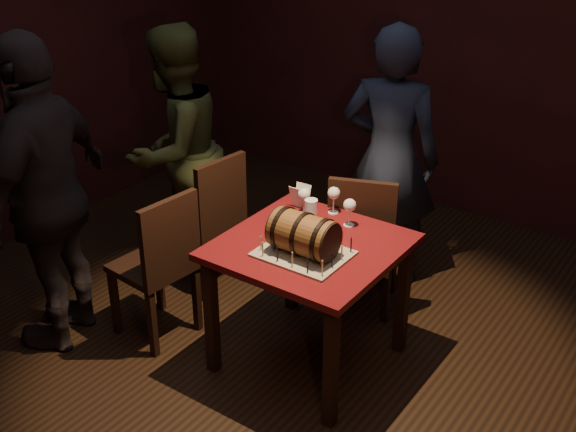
% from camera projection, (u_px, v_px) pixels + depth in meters
% --- Properties ---
extents(room_shell, '(5.04, 5.04, 2.80)m').
position_uv_depth(room_shell, '(272.00, 132.00, 3.43)').
color(room_shell, black).
rests_on(room_shell, ground).
extents(pub_table, '(0.90, 0.90, 0.75)m').
position_uv_depth(pub_table, '(310.00, 262.00, 3.84)').
color(pub_table, '#4A0C11').
rests_on(pub_table, ground).
extents(cake_board, '(0.45, 0.35, 0.01)m').
position_uv_depth(cake_board, '(303.00, 254.00, 3.68)').
color(cake_board, gray).
rests_on(cake_board, pub_table).
extents(barrel_cake, '(0.39, 0.23, 0.23)m').
position_uv_depth(barrel_cake, '(303.00, 234.00, 3.63)').
color(barrel_cake, brown).
rests_on(barrel_cake, cake_board).
extents(birthday_candles, '(0.40, 0.30, 0.09)m').
position_uv_depth(birthday_candles, '(304.00, 246.00, 3.66)').
color(birthday_candles, '#D6C07F').
rests_on(birthday_candles, cake_board).
extents(wine_glass_left, '(0.07, 0.07, 0.16)m').
position_uv_depth(wine_glass_left, '(304.00, 195.00, 4.05)').
color(wine_glass_left, silver).
rests_on(wine_glass_left, pub_table).
extents(wine_glass_mid, '(0.07, 0.07, 0.16)m').
position_uv_depth(wine_glass_mid, '(334.00, 194.00, 4.07)').
color(wine_glass_mid, silver).
rests_on(wine_glass_mid, pub_table).
extents(wine_glass_right, '(0.07, 0.07, 0.16)m').
position_uv_depth(wine_glass_right, '(350.00, 206.00, 3.92)').
color(wine_glass_right, silver).
rests_on(wine_glass_right, pub_table).
extents(pint_of_ale, '(0.07, 0.07, 0.15)m').
position_uv_depth(pint_of_ale, '(311.00, 213.00, 3.96)').
color(pint_of_ale, silver).
rests_on(pint_of_ale, pub_table).
extents(menu_card, '(0.10, 0.05, 0.13)m').
position_uv_depth(menu_card, '(300.00, 197.00, 4.16)').
color(menu_card, white).
rests_on(menu_card, pub_table).
extents(chair_back, '(0.52, 0.52, 0.93)m').
position_uv_depth(chair_back, '(363.00, 236.00, 4.34)').
color(chair_back, black).
rests_on(chair_back, ground).
extents(chair_left_rear, '(0.44, 0.44, 0.93)m').
position_uv_depth(chair_left_rear, '(212.00, 215.00, 4.60)').
color(chair_left_rear, black).
rests_on(chair_left_rear, ground).
extents(chair_left_front, '(0.44, 0.44, 0.93)m').
position_uv_depth(chair_left_front, '(161.00, 260.00, 4.09)').
color(chair_left_front, black).
rests_on(chair_left_front, ground).
extents(person_back, '(0.71, 0.55, 1.72)m').
position_uv_depth(person_back, '(390.00, 159.00, 4.55)').
color(person_back, black).
rests_on(person_back, ground).
extents(person_left_rear, '(0.66, 0.83, 1.66)m').
position_uv_depth(person_left_rear, '(175.00, 151.00, 4.77)').
color(person_left_rear, '#3B4221').
rests_on(person_left_rear, ground).
extents(person_left_front, '(0.77, 1.15, 1.82)m').
position_uv_depth(person_left_front, '(48.00, 196.00, 3.95)').
color(person_left_front, black).
rests_on(person_left_front, ground).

